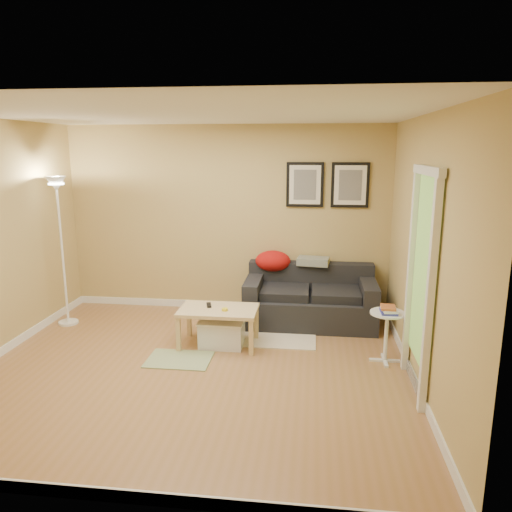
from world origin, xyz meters
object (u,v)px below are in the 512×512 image
book_stack (389,309)px  floor_lamp (63,256)px  side_table (386,337)px  sofa (310,296)px  coffee_table (219,327)px  storage_bin (222,333)px

book_stack → floor_lamp: size_ratio=0.12×
side_table → sofa: bearing=126.8°
sofa → side_table: 1.39m
book_stack → coffee_table: bearing=161.7°
side_table → floor_lamp: bearing=170.1°
storage_bin → floor_lamp: bearing=167.7°
sofa → floor_lamp: 3.26m
sofa → side_table: (0.83, -1.11, -0.09)m
coffee_table → storage_bin: size_ratio=1.73×
floor_lamp → sofa: bearing=7.3°
storage_bin → side_table: bearing=-6.9°
side_table → storage_bin: bearing=173.1°
storage_bin → side_table: (1.85, -0.22, 0.12)m
sofa → storage_bin: (-1.02, -0.89, -0.21)m
side_table → coffee_table: bearing=173.0°
coffee_table → book_stack: 1.95m
sofa → floor_lamp: (-3.19, -0.41, 0.55)m
coffee_table → storage_bin: coffee_table is taller
floor_lamp → storage_bin: bearing=-12.3°
coffee_table → floor_lamp: size_ratio=0.46×
book_stack → floor_lamp: (-4.03, 0.71, 0.32)m
sofa → side_table: sofa is taller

